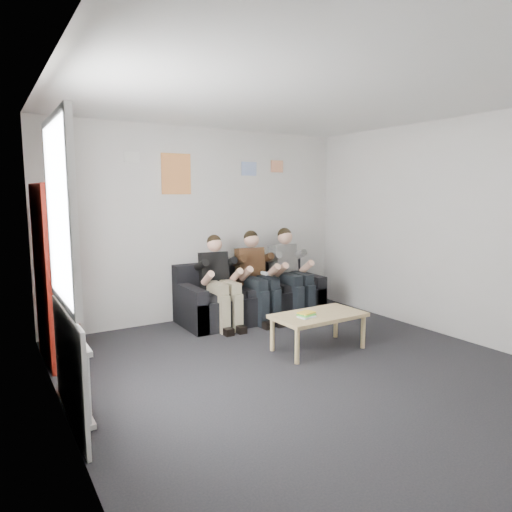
{
  "coord_description": "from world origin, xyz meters",
  "views": [
    {
      "loc": [
        -2.74,
        -3.45,
        1.79
      ],
      "look_at": [
        0.15,
        1.3,
        1.02
      ],
      "focal_mm": 32.0,
      "sensor_mm": 36.0,
      "label": 1
    }
  ],
  "objects_px": {
    "person_middle": "(257,277)",
    "bookshelf": "(57,274)",
    "coffee_table": "(318,318)",
    "person_left": "(220,282)",
    "person_right": "(291,273)",
    "sofa": "(250,298)"
  },
  "relations": [
    {
      "from": "person_middle",
      "to": "bookshelf",
      "type": "bearing_deg",
      "value": -165.21
    },
    {
      "from": "coffee_table",
      "to": "person_left",
      "type": "xyz_separation_m",
      "value": [
        -0.55,
        1.4,
        0.25
      ]
    },
    {
      "from": "person_left",
      "to": "person_right",
      "type": "bearing_deg",
      "value": 9.33
    },
    {
      "from": "coffee_table",
      "to": "person_middle",
      "type": "relative_size",
      "value": 0.83
    },
    {
      "from": "coffee_table",
      "to": "person_right",
      "type": "distance_m",
      "value": 1.55
    },
    {
      "from": "coffee_table",
      "to": "person_right",
      "type": "height_order",
      "value": "person_right"
    },
    {
      "from": "person_left",
      "to": "person_right",
      "type": "distance_m",
      "value": 1.16
    },
    {
      "from": "person_left",
      "to": "bookshelf",
      "type": "bearing_deg",
      "value": -163.96
    },
    {
      "from": "sofa",
      "to": "person_left",
      "type": "bearing_deg",
      "value": -161.76
    },
    {
      "from": "person_middle",
      "to": "person_left",
      "type": "bearing_deg",
      "value": -170.5
    },
    {
      "from": "bookshelf",
      "to": "person_left",
      "type": "bearing_deg",
      "value": 3.16
    },
    {
      "from": "sofa",
      "to": "bookshelf",
      "type": "distance_m",
      "value": 2.74
    },
    {
      "from": "sofa",
      "to": "bookshelf",
      "type": "relative_size",
      "value": 1.1
    },
    {
      "from": "bookshelf",
      "to": "person_right",
      "type": "bearing_deg",
      "value": 0.74
    },
    {
      "from": "coffee_table",
      "to": "bookshelf",
      "type": "bearing_deg",
      "value": 155.82
    },
    {
      "from": "person_left",
      "to": "person_middle",
      "type": "xyz_separation_m",
      "value": [
        0.58,
        -0.0,
        0.01
      ]
    },
    {
      "from": "sofa",
      "to": "coffee_table",
      "type": "distance_m",
      "value": 1.59
    },
    {
      "from": "sofa",
      "to": "person_left",
      "type": "distance_m",
      "value": 0.69
    },
    {
      "from": "person_left",
      "to": "person_middle",
      "type": "height_order",
      "value": "person_middle"
    },
    {
      "from": "coffee_table",
      "to": "person_middle",
      "type": "height_order",
      "value": "person_middle"
    },
    {
      "from": "person_left",
      "to": "coffee_table",
      "type": "bearing_deg",
      "value": -59.14
    },
    {
      "from": "bookshelf",
      "to": "person_middle",
      "type": "relative_size",
      "value": 1.49
    }
  ]
}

